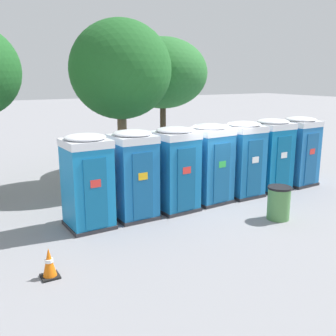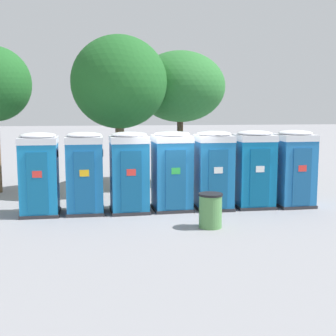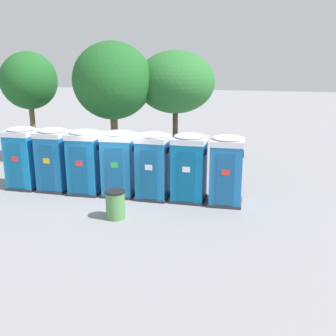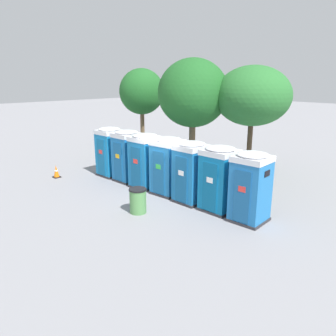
{
  "view_description": "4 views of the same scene",
  "coord_description": "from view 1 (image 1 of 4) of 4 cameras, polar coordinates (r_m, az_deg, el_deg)",
  "views": [
    {
      "loc": [
        -7.29,
        -9.87,
        4.0
      ],
      "look_at": [
        -1.6,
        -0.04,
        1.33
      ],
      "focal_mm": 42.0,
      "sensor_mm": 36.0,
      "label": 1
    },
    {
      "loc": [
        -2.02,
        -14.6,
        3.4
      ],
      "look_at": [
        -0.13,
        0.02,
        1.37
      ],
      "focal_mm": 50.0,
      "sensor_mm": 36.0,
      "label": 2
    },
    {
      "loc": [
        5.6,
        -13.59,
        5.04
      ],
      "look_at": [
        1.94,
        0.09,
        1.2
      ],
      "focal_mm": 42.0,
      "sensor_mm": 36.0,
      "label": 3
    },
    {
      "loc": [
        9.87,
        -9.54,
        4.98
      ],
      "look_at": [
        0.07,
        0.02,
        1.19
      ],
      "focal_mm": 35.0,
      "sensor_mm": 36.0,
      "label": 4
    }
  ],
  "objects": [
    {
      "name": "street_tree_2",
      "position": [
        14.46,
        -6.9,
        13.91
      ],
      "size": [
        3.63,
        3.63,
        5.96
      ],
      "color": "brown",
      "rests_on": "ground"
    },
    {
      "name": "portapotty_0",
      "position": [
        10.62,
        -11.63,
        -1.86
      ],
      "size": [
        1.2,
        1.24,
        2.54
      ],
      "color": "#2D2D33",
      "rests_on": "ground"
    },
    {
      "name": "street_tree_0",
      "position": [
        16.96,
        -0.76,
        13.57
      ],
      "size": [
        3.75,
        3.75,
        5.58
      ],
      "color": "#4C3826",
      "rests_on": "ground"
    },
    {
      "name": "traffic_cone",
      "position": [
        8.5,
        -16.86,
        -13.09
      ],
      "size": [
        0.36,
        0.36,
        0.64
      ],
      "color": "black",
      "rests_on": "ground"
    },
    {
      "name": "portapotty_2",
      "position": [
        11.77,
        1.04,
        -0.11
      ],
      "size": [
        1.27,
        1.27,
        2.54
      ],
      "color": "#2D2D33",
      "rests_on": "ground"
    },
    {
      "name": "ground_plane",
      "position": [
        12.9,
        6.1,
        -4.89
      ],
      "size": [
        120.0,
        120.0,
        0.0
      ],
      "primitive_type": "plane",
      "color": "gray"
    },
    {
      "name": "portapotty_5",
      "position": [
        14.42,
        14.75,
        1.94
      ],
      "size": [
        1.26,
        1.22,
        2.54
      ],
      "color": "#2D2D33",
      "rests_on": "ground"
    },
    {
      "name": "portapotty_4",
      "position": [
        13.45,
        10.84,
        1.34
      ],
      "size": [
        1.18,
        1.22,
        2.54
      ],
      "color": "#2D2D33",
      "rests_on": "ground"
    },
    {
      "name": "portapotty_1",
      "position": [
        11.16,
        -5.06,
        -0.9
      ],
      "size": [
        1.18,
        1.22,
        2.54
      ],
      "color": "#2D2D33",
      "rests_on": "ground"
    },
    {
      "name": "portapotty_3",
      "position": [
        12.61,
        6.09,
        0.72
      ],
      "size": [
        1.3,
        1.29,
        2.54
      ],
      "color": "#2D2D33",
      "rests_on": "ground"
    },
    {
      "name": "portapotty_6",
      "position": [
        15.4,
        18.44,
        2.39
      ],
      "size": [
        1.25,
        1.26,
        2.54
      ],
      "color": "#2D2D33",
      "rests_on": "ground"
    },
    {
      "name": "trash_can",
      "position": [
        11.63,
        15.77,
        -4.88
      ],
      "size": [
        0.67,
        0.67,
        0.96
      ],
      "color": "#518C4C",
      "rests_on": "ground"
    }
  ]
}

